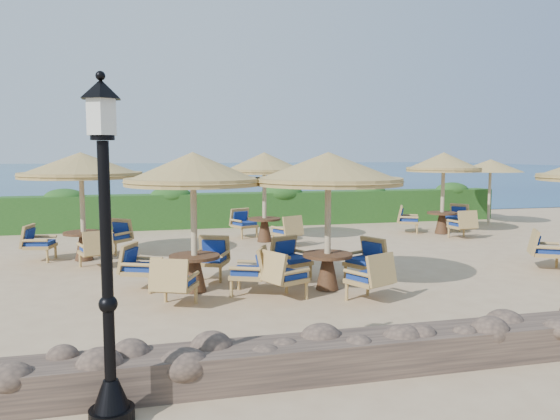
{
  "coord_description": "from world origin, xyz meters",
  "views": [
    {
      "loc": [
        -4.45,
        -12.13,
        2.64
      ],
      "look_at": [
        -1.33,
        0.22,
        1.3
      ],
      "focal_mm": 35.0,
      "sensor_mm": 36.0,
      "label": 1
    }
  ],
  "objects_px": {
    "lamp_post": "(107,268)",
    "cafe_set_3": "(81,181)",
    "cafe_set_4": "(264,177)",
    "cafe_set_0": "(194,200)",
    "cafe_set_5": "(443,179)",
    "cafe_set_1": "(328,195)",
    "extra_parasol": "(491,166)"
  },
  "relations": [
    {
      "from": "lamp_post",
      "to": "cafe_set_0",
      "type": "height_order",
      "value": "lamp_post"
    },
    {
      "from": "extra_parasol",
      "to": "cafe_set_5",
      "type": "relative_size",
      "value": 0.87
    },
    {
      "from": "lamp_post",
      "to": "cafe_set_3",
      "type": "xyz_separation_m",
      "value": [
        -1.09,
        8.69,
        0.39
      ]
    },
    {
      "from": "cafe_set_0",
      "to": "cafe_set_3",
      "type": "relative_size",
      "value": 0.96
    },
    {
      "from": "cafe_set_3",
      "to": "extra_parasol",
      "type": "bearing_deg",
      "value": 13.58
    },
    {
      "from": "cafe_set_0",
      "to": "cafe_set_4",
      "type": "bearing_deg",
      "value": 64.69
    },
    {
      "from": "cafe_set_0",
      "to": "cafe_set_5",
      "type": "relative_size",
      "value": 1.03
    },
    {
      "from": "cafe_set_3",
      "to": "cafe_set_4",
      "type": "height_order",
      "value": "same"
    },
    {
      "from": "cafe_set_1",
      "to": "cafe_set_3",
      "type": "height_order",
      "value": "same"
    },
    {
      "from": "cafe_set_1",
      "to": "cafe_set_5",
      "type": "distance_m",
      "value": 8.55
    },
    {
      "from": "extra_parasol",
      "to": "cafe_set_4",
      "type": "bearing_deg",
      "value": -169.47
    },
    {
      "from": "extra_parasol",
      "to": "cafe_set_5",
      "type": "bearing_deg",
      "value": -152.07
    },
    {
      "from": "cafe_set_3",
      "to": "cafe_set_5",
      "type": "relative_size",
      "value": 1.07
    },
    {
      "from": "cafe_set_0",
      "to": "cafe_set_4",
      "type": "height_order",
      "value": "same"
    },
    {
      "from": "lamp_post",
      "to": "cafe_set_0",
      "type": "xyz_separation_m",
      "value": [
        1.27,
        4.94,
        0.21
      ]
    },
    {
      "from": "cafe_set_1",
      "to": "cafe_set_5",
      "type": "height_order",
      "value": "same"
    },
    {
      "from": "cafe_set_5",
      "to": "lamp_post",
      "type": "bearing_deg",
      "value": -133.01
    },
    {
      "from": "lamp_post",
      "to": "cafe_set_4",
      "type": "bearing_deg",
      "value": 69.7
    },
    {
      "from": "cafe_set_4",
      "to": "cafe_set_0",
      "type": "bearing_deg",
      "value": -115.31
    },
    {
      "from": "cafe_set_3",
      "to": "cafe_set_5",
      "type": "distance_m",
      "value": 11.06
    },
    {
      "from": "extra_parasol",
      "to": "cafe_set_3",
      "type": "height_order",
      "value": "cafe_set_3"
    },
    {
      "from": "lamp_post",
      "to": "cafe_set_3",
      "type": "height_order",
      "value": "lamp_post"
    },
    {
      "from": "lamp_post",
      "to": "extra_parasol",
      "type": "xyz_separation_m",
      "value": [
        12.6,
        12.0,
        0.62
      ]
    },
    {
      "from": "extra_parasol",
      "to": "cafe_set_0",
      "type": "distance_m",
      "value": 13.36
    },
    {
      "from": "cafe_set_1",
      "to": "cafe_set_5",
      "type": "xyz_separation_m",
      "value": [
        6.05,
        6.05,
        -0.03
      ]
    },
    {
      "from": "lamp_post",
      "to": "cafe_set_4",
      "type": "relative_size",
      "value": 1.16
    },
    {
      "from": "cafe_set_1",
      "to": "cafe_set_3",
      "type": "xyz_separation_m",
      "value": [
        -4.86,
        4.22,
        0.11
      ]
    },
    {
      "from": "extra_parasol",
      "to": "cafe_set_0",
      "type": "relative_size",
      "value": 0.85
    },
    {
      "from": "cafe_set_3",
      "to": "cafe_set_5",
      "type": "bearing_deg",
      "value": 9.54
    },
    {
      "from": "cafe_set_3",
      "to": "cafe_set_4",
      "type": "xyz_separation_m",
      "value": [
        4.93,
        1.68,
        -0.02
      ]
    },
    {
      "from": "cafe_set_1",
      "to": "cafe_set_3",
      "type": "bearing_deg",
      "value": 139.06
    },
    {
      "from": "cafe_set_4",
      "to": "cafe_set_5",
      "type": "relative_size",
      "value": 1.03
    }
  ]
}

